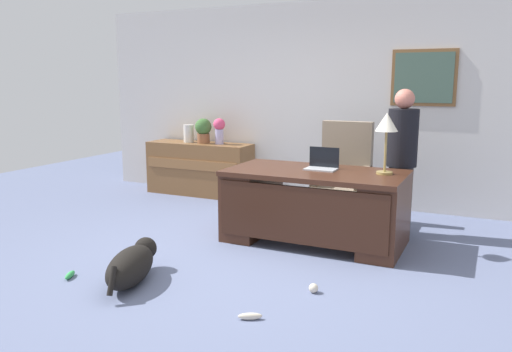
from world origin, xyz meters
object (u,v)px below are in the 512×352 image
object	(u,v)px
desk_lamp	(387,126)
dog_toy_ball	(313,288)
vase_empty	(189,133)
dog_toy_plush	(70,275)
vase_with_flowers	(219,129)
dog_toy_bone	(250,316)
laptop	(322,164)
credenza	(200,169)
armchair	(343,179)
desk	(314,204)
potted_plant	(203,130)
person_standing	(401,161)
dog_lying	(132,265)

from	to	relation	value
desk_lamp	dog_toy_ball	world-z (taller)	desk_lamp
vase_empty	dog_toy_plush	distance (m)	3.54
vase_with_flowers	dog_toy_bone	xyz separation A→B (m)	(2.12, -3.35, -0.96)
laptop	credenza	bearing A→B (deg)	150.00
armchair	dog_toy_ball	size ratio (longest dim) A/B	15.69
desk	vase_empty	distance (m)	2.91
desk	vase_with_flowers	world-z (taller)	vase_with_flowers
potted_plant	dog_toy_plush	world-z (taller)	potted_plant
laptop	desk_lamp	xyz separation A→B (m)	(0.64, -0.00, 0.42)
person_standing	dog_toy_bone	xyz separation A→B (m)	(-0.58, -2.56, -0.79)
vase_empty	dog_toy_bone	xyz separation A→B (m)	(2.63, -3.35, -0.87)
laptop	dog_toy_bone	distance (m)	2.16
dog_toy_bone	dog_toy_plush	bearing A→B (deg)	178.66
person_standing	laptop	world-z (taller)	person_standing
dog_lying	laptop	size ratio (longest dim) A/B	2.70
desk_lamp	dog_toy_plush	distance (m)	3.22
armchair	dog_toy_ball	xyz separation A→B (m)	(0.38, -2.14, -0.48)
vase_empty	dog_toy_bone	bearing A→B (deg)	-51.81
desk	armchair	xyz separation A→B (m)	(0.04, 0.91, 0.11)
vase_with_flowers	vase_empty	size ratio (longest dim) A/B	1.42
potted_plant	dog_toy_plush	bearing A→B (deg)	-79.06
credenza	person_standing	size ratio (longest dim) A/B	1.00
dog_lying	dog_toy_ball	distance (m)	1.52
desk	laptop	world-z (taller)	laptop
desk	vase_with_flowers	distance (m)	2.51
dog_lying	vase_with_flowers	xyz separation A→B (m)	(-0.92, 3.16, 0.83)
vase_empty	dog_toy_ball	size ratio (longest dim) A/B	3.43
dog_toy_ball	dog_toy_plush	world-z (taller)	dog_toy_ball
desk	vase_empty	size ratio (longest dim) A/B	6.96
armchair	desk_lamp	xyz separation A→B (m)	(0.63, -0.77, 0.71)
armchair	vase_with_flowers	bearing A→B (deg)	163.95
credenza	vase_empty	distance (m)	0.54
armchair	desk_lamp	bearing A→B (deg)	-50.62
desk	vase_with_flowers	xyz separation A→B (m)	(-1.95, 1.48, 0.57)
credenza	potted_plant	xyz separation A→B (m)	(0.07, 0.00, 0.58)
dog_toy_ball	dog_toy_bone	distance (m)	0.69
desk	dog_toy_ball	xyz separation A→B (m)	(0.42, -1.23, -0.37)
vase_with_flowers	dog_toy_ball	size ratio (longest dim) A/B	4.88
person_standing	vase_empty	distance (m)	3.31
vase_empty	dog_toy_bone	size ratio (longest dim) A/B	1.50
laptop	dog_toy_ball	world-z (taller)	laptop
potted_plant	dog_toy_bone	xyz separation A→B (m)	(2.38, -3.35, -0.94)
person_standing	vase_empty	bearing A→B (deg)	166.11
credenza	potted_plant	world-z (taller)	potted_plant
desk_lamp	potted_plant	size ratio (longest dim) A/B	1.68
armchair	dog_toy_bone	distance (m)	2.82
desk	dog_toy_plush	size ratio (longest dim) A/B	10.68
desk	vase_with_flowers	size ratio (longest dim) A/B	4.89
armchair	dog_toy_plush	distance (m)	3.22
dog_lying	dog_toy_plush	world-z (taller)	dog_lying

